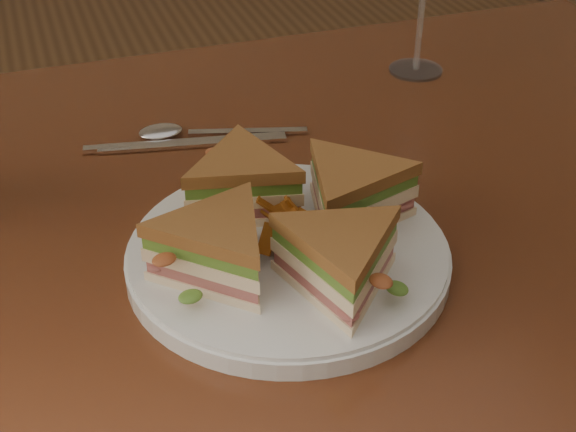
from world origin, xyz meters
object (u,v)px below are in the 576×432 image
Objects in this scene: sandwich_wedges at (288,221)px; spoon at (182,132)px; table at (282,285)px; plate at (288,257)px; knife at (179,145)px.

sandwich_wedges reaches higher than spoon.
sandwich_wedges is at bearing -105.33° from table.
sandwich_wedges is (-0.00, 0.00, 0.04)m from plate.
knife reaches higher than table.
sandwich_wedges is at bearing -68.92° from knife.
table is 0.17m from sandwich_wedges.
table is 0.19m from knife.
sandwich_wedges is 0.26m from spoon.
spoon is 0.02m from knife.
sandwich_wedges is 0.24m from knife.
sandwich_wedges is 1.56× the size of spoon.
plate is 0.26m from spoon.
sandwich_wedges reaches higher than plate.
table is 6.71× the size of spoon.
plate is 1.53× the size of spoon.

